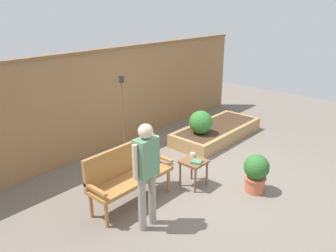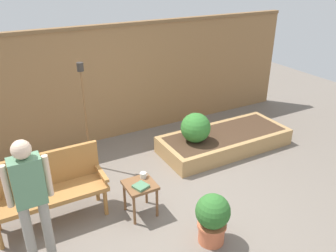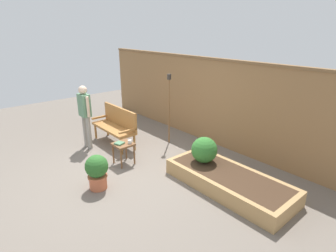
{
  "view_description": "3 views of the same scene",
  "coord_description": "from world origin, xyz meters",
  "px_view_note": "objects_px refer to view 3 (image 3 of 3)",
  "views": [
    {
      "loc": [
        -4.45,
        -2.89,
        3.01
      ],
      "look_at": [
        -0.16,
        0.92,
        0.89
      ],
      "focal_mm": 35.63,
      "sensor_mm": 36.0,
      "label": 1
    },
    {
      "loc": [
        -1.8,
        -3.3,
        3.12
      ],
      "look_at": [
        0.56,
        1.01,
        0.79
      ],
      "focal_mm": 36.94,
      "sensor_mm": 36.0,
      "label": 2
    },
    {
      "loc": [
        4.42,
        -2.6,
        2.83
      ],
      "look_at": [
        0.14,
        1.09,
        0.79
      ],
      "focal_mm": 29.16,
      "sensor_mm": 36.0,
      "label": 3
    }
  ],
  "objects_px": {
    "side_table": "(123,147)",
    "person_by_bench": "(85,111)",
    "potted_boxwood": "(97,170)",
    "tiki_torch": "(169,97)",
    "book_on_table": "(119,143)",
    "cup_on_table": "(130,142)",
    "garden_bench": "(116,123)",
    "shrub_near_bench": "(204,150)"
  },
  "relations": [
    {
      "from": "book_on_table",
      "to": "potted_boxwood",
      "type": "xyz_separation_m",
      "value": [
        0.56,
        -0.82,
        -0.13
      ]
    },
    {
      "from": "garden_bench",
      "to": "tiki_torch",
      "type": "relative_size",
      "value": 0.81
    },
    {
      "from": "garden_bench",
      "to": "side_table",
      "type": "relative_size",
      "value": 3.0
    },
    {
      "from": "cup_on_table",
      "to": "tiki_torch",
      "type": "distance_m",
      "value": 1.61
    },
    {
      "from": "cup_on_table",
      "to": "tiki_torch",
      "type": "bearing_deg",
      "value": 103.38
    },
    {
      "from": "potted_boxwood",
      "to": "tiki_torch",
      "type": "distance_m",
      "value": 2.67
    },
    {
      "from": "side_table",
      "to": "person_by_bench",
      "type": "relative_size",
      "value": 0.31
    },
    {
      "from": "garden_bench",
      "to": "tiki_torch",
      "type": "bearing_deg",
      "value": 50.61
    },
    {
      "from": "garden_bench",
      "to": "person_by_bench",
      "type": "distance_m",
      "value": 0.83
    },
    {
      "from": "garden_bench",
      "to": "tiki_torch",
      "type": "xyz_separation_m",
      "value": [
        0.85,
        1.04,
        0.67
      ]
    },
    {
      "from": "garden_bench",
      "to": "potted_boxwood",
      "type": "bearing_deg",
      "value": -40.38
    },
    {
      "from": "cup_on_table",
      "to": "shrub_near_bench",
      "type": "distance_m",
      "value": 1.62
    },
    {
      "from": "cup_on_table",
      "to": "book_on_table",
      "type": "distance_m",
      "value": 0.23
    },
    {
      "from": "garden_bench",
      "to": "book_on_table",
      "type": "xyz_separation_m",
      "value": [
        1.06,
        -0.56,
        -0.05
      ]
    },
    {
      "from": "garden_bench",
      "to": "person_by_bench",
      "type": "height_order",
      "value": "person_by_bench"
    },
    {
      "from": "garden_bench",
      "to": "person_by_bench",
      "type": "relative_size",
      "value": 0.92
    },
    {
      "from": "potted_boxwood",
      "to": "tiki_torch",
      "type": "height_order",
      "value": "tiki_torch"
    },
    {
      "from": "cup_on_table",
      "to": "potted_boxwood",
      "type": "bearing_deg",
      "value": -66.6
    },
    {
      "from": "potted_boxwood",
      "to": "shrub_near_bench",
      "type": "distance_m",
      "value": 2.08
    },
    {
      "from": "shrub_near_bench",
      "to": "person_by_bench",
      "type": "height_order",
      "value": "person_by_bench"
    },
    {
      "from": "side_table",
      "to": "person_by_bench",
      "type": "height_order",
      "value": "person_by_bench"
    },
    {
      "from": "cup_on_table",
      "to": "shrub_near_bench",
      "type": "xyz_separation_m",
      "value": [
        1.38,
        0.84,
        0.04
      ]
    },
    {
      "from": "side_table",
      "to": "book_on_table",
      "type": "height_order",
      "value": "book_on_table"
    },
    {
      "from": "book_on_table",
      "to": "shrub_near_bench",
      "type": "distance_m",
      "value": 1.83
    },
    {
      "from": "book_on_table",
      "to": "side_table",
      "type": "bearing_deg",
      "value": 54.97
    },
    {
      "from": "garden_bench",
      "to": "book_on_table",
      "type": "bearing_deg",
      "value": -27.85
    },
    {
      "from": "side_table",
      "to": "book_on_table",
      "type": "bearing_deg",
      "value": -106.75
    },
    {
      "from": "cup_on_table",
      "to": "person_by_bench",
      "type": "distance_m",
      "value": 1.53
    },
    {
      "from": "book_on_table",
      "to": "tiki_torch",
      "type": "height_order",
      "value": "tiki_torch"
    },
    {
      "from": "shrub_near_bench",
      "to": "garden_bench",
      "type": "bearing_deg",
      "value": -169.7
    },
    {
      "from": "tiki_torch",
      "to": "garden_bench",
      "type": "bearing_deg",
      "value": -129.39
    },
    {
      "from": "book_on_table",
      "to": "potted_boxwood",
      "type": "distance_m",
      "value": 1.0
    },
    {
      "from": "cup_on_table",
      "to": "side_table",
      "type": "bearing_deg",
      "value": -132.75
    },
    {
      "from": "tiki_torch",
      "to": "book_on_table",
      "type": "bearing_deg",
      "value": -82.51
    },
    {
      "from": "shrub_near_bench",
      "to": "tiki_torch",
      "type": "bearing_deg",
      "value": 161.64
    },
    {
      "from": "garden_bench",
      "to": "shrub_near_bench",
      "type": "distance_m",
      "value": 2.61
    },
    {
      "from": "book_on_table",
      "to": "shrub_near_bench",
      "type": "height_order",
      "value": "shrub_near_bench"
    },
    {
      "from": "shrub_near_bench",
      "to": "tiki_torch",
      "type": "distance_m",
      "value": 1.93
    },
    {
      "from": "side_table",
      "to": "shrub_near_bench",
      "type": "height_order",
      "value": "shrub_near_bench"
    },
    {
      "from": "cup_on_table",
      "to": "book_on_table",
      "type": "height_order",
      "value": "cup_on_table"
    },
    {
      "from": "garden_bench",
      "to": "book_on_table",
      "type": "distance_m",
      "value": 1.2
    },
    {
      "from": "book_on_table",
      "to": "tiki_torch",
      "type": "relative_size",
      "value": 0.1
    }
  ]
}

